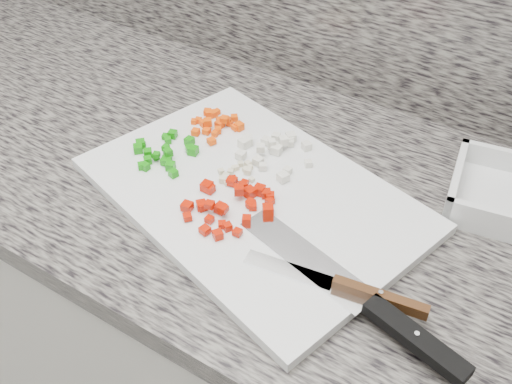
% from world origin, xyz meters
% --- Properties ---
extents(cabinet, '(3.92, 0.62, 0.86)m').
position_xyz_m(cabinet, '(0.00, 1.44, 0.43)').
color(cabinet, beige).
rests_on(cabinet, ground).
extents(countertop, '(3.96, 0.64, 0.04)m').
position_xyz_m(countertop, '(0.00, 1.44, 0.88)').
color(countertop, '#69655D').
rests_on(countertop, cabinet).
extents(cutting_board, '(0.57, 0.46, 0.02)m').
position_xyz_m(cutting_board, '(0.05, 1.39, 0.91)').
color(cutting_board, silver).
rests_on(cutting_board, countertop).
extents(carrot_pile, '(0.09, 0.09, 0.02)m').
position_xyz_m(carrot_pile, '(-0.09, 1.49, 0.92)').
color(carrot_pile, '#F24905').
rests_on(carrot_pile, cutting_board).
extents(onion_pile, '(0.13, 0.12, 0.02)m').
position_xyz_m(onion_pile, '(0.03, 1.48, 0.92)').
color(onion_pile, silver).
rests_on(onion_pile, cutting_board).
extents(green_pepper_pile, '(0.11, 0.11, 0.02)m').
position_xyz_m(green_pepper_pile, '(-0.11, 1.38, 0.92)').
color(green_pepper_pile, '#14830B').
rests_on(green_pepper_pile, cutting_board).
extents(red_pepper_pile, '(0.12, 0.13, 0.02)m').
position_xyz_m(red_pepper_pile, '(0.05, 1.34, 0.92)').
color(red_pepper_pile, '#B81502').
rests_on(red_pepper_pile, cutting_board).
extents(garlic_pile, '(0.06, 0.07, 0.01)m').
position_xyz_m(garlic_pile, '(0.01, 1.40, 0.92)').
color(garlic_pile, beige).
rests_on(garlic_pile, cutting_board).
extents(chef_knife, '(0.34, 0.13, 0.02)m').
position_xyz_m(chef_knife, '(0.29, 1.28, 0.92)').
color(chef_knife, white).
rests_on(chef_knife, cutting_board).
extents(paring_knife, '(0.24, 0.05, 0.02)m').
position_xyz_m(paring_knife, '(0.26, 1.29, 0.92)').
color(paring_knife, white).
rests_on(paring_knife, cutting_board).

